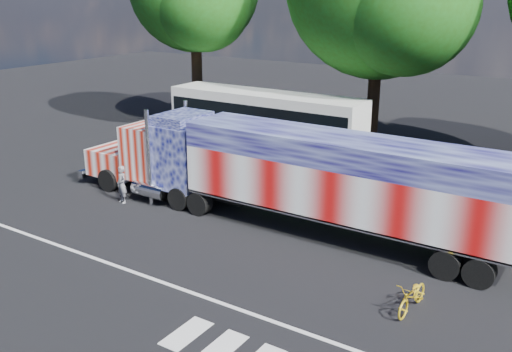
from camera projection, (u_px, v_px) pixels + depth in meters
The scene contains 6 objects.
ground at pixel (211, 247), 20.87m from camera, with size 100.00×100.00×0.00m, color black.
lane_markings at pixel (180, 305), 16.98m from camera, with size 30.00×2.67×0.01m.
semi_truck at pixel (287, 173), 22.16m from camera, with size 19.76×3.12×4.21m.
coach_bus at pixel (265, 121), 32.58m from camera, with size 11.79×2.74×3.43m.
woman at pixel (122, 185), 24.94m from camera, with size 0.61×0.40×1.67m, color slate.
bicycle at pixel (413, 296), 16.57m from camera, with size 0.63×1.82×0.96m, color gold.
Camera 1 is at (11.74, -15.06, 8.97)m, focal length 40.00 mm.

